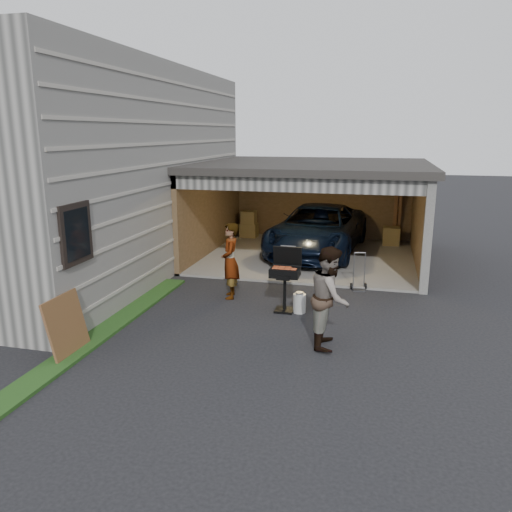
{
  "coord_description": "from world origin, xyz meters",
  "views": [
    {
      "loc": [
        2.79,
        -8.5,
        3.77
      ],
      "look_at": [
        0.22,
        1.7,
        1.15
      ],
      "focal_mm": 35.0,
      "sensor_mm": 36.0,
      "label": 1
    }
  ],
  "objects_px": {
    "bbq_grill": "(285,274)",
    "plywood_panel": "(66,326)",
    "propane_tank": "(299,303)",
    "man": "(330,297)",
    "hand_truck": "(359,283)",
    "woman": "(230,261)",
    "minivan": "(318,231)"
  },
  "relations": [
    {
      "from": "bbq_grill",
      "to": "plywood_panel",
      "type": "distance_m",
      "value": 4.47
    },
    {
      "from": "propane_tank",
      "to": "man",
      "type": "bearing_deg",
      "value": -63.04
    },
    {
      "from": "hand_truck",
      "to": "bbq_grill",
      "type": "bearing_deg",
      "value": -141.95
    },
    {
      "from": "propane_tank",
      "to": "plywood_panel",
      "type": "bearing_deg",
      "value": -139.5
    },
    {
      "from": "propane_tank",
      "to": "hand_truck",
      "type": "relative_size",
      "value": 0.43
    },
    {
      "from": "woman",
      "to": "propane_tank",
      "type": "xyz_separation_m",
      "value": [
        1.72,
        -0.6,
        -0.68
      ]
    },
    {
      "from": "minivan",
      "to": "bbq_grill",
      "type": "relative_size",
      "value": 3.87
    },
    {
      "from": "bbq_grill",
      "to": "woman",
      "type": "bearing_deg",
      "value": 157.65
    },
    {
      "from": "minivan",
      "to": "man",
      "type": "xyz_separation_m",
      "value": [
        1.09,
        -6.91,
        0.17
      ]
    },
    {
      "from": "bbq_grill",
      "to": "hand_truck",
      "type": "distance_m",
      "value": 2.49
    },
    {
      "from": "minivan",
      "to": "hand_truck",
      "type": "relative_size",
      "value": 5.62
    },
    {
      "from": "woman",
      "to": "man",
      "type": "distance_m",
      "value": 3.31
    },
    {
      "from": "woman",
      "to": "propane_tank",
      "type": "relative_size",
      "value": 4.32
    },
    {
      "from": "man",
      "to": "propane_tank",
      "type": "height_order",
      "value": "man"
    },
    {
      "from": "minivan",
      "to": "man",
      "type": "distance_m",
      "value": 7.0
    },
    {
      "from": "man",
      "to": "minivan",
      "type": "bearing_deg",
      "value": 7.25
    },
    {
      "from": "propane_tank",
      "to": "plywood_panel",
      "type": "distance_m",
      "value": 4.7
    },
    {
      "from": "man",
      "to": "plywood_panel",
      "type": "xyz_separation_m",
      "value": [
        -4.35,
        -1.49,
        -0.39
      ]
    },
    {
      "from": "bbq_grill",
      "to": "plywood_panel",
      "type": "height_order",
      "value": "bbq_grill"
    },
    {
      "from": "woman",
      "to": "hand_truck",
      "type": "distance_m",
      "value": 3.25
    },
    {
      "from": "minivan",
      "to": "woman",
      "type": "relative_size",
      "value": 3.03
    },
    {
      "from": "man",
      "to": "hand_truck",
      "type": "bearing_deg",
      "value": -7.88
    },
    {
      "from": "man",
      "to": "plywood_panel",
      "type": "height_order",
      "value": "man"
    },
    {
      "from": "propane_tank",
      "to": "hand_truck",
      "type": "bearing_deg",
      "value": 58.83
    },
    {
      "from": "woman",
      "to": "bbq_grill",
      "type": "xyz_separation_m",
      "value": [
        1.4,
        -0.58,
        -0.06
      ]
    },
    {
      "from": "plywood_panel",
      "to": "hand_truck",
      "type": "relative_size",
      "value": 1.13
    },
    {
      "from": "man",
      "to": "hand_truck",
      "type": "xyz_separation_m",
      "value": [
        0.37,
        3.47,
        -0.74
      ]
    },
    {
      "from": "minivan",
      "to": "plywood_panel",
      "type": "distance_m",
      "value": 9.01
    },
    {
      "from": "minivan",
      "to": "man",
      "type": "bearing_deg",
      "value": -75.91
    },
    {
      "from": "man",
      "to": "plywood_panel",
      "type": "distance_m",
      "value": 4.62
    },
    {
      "from": "propane_tank",
      "to": "minivan",
      "type": "bearing_deg",
      "value": 93.26
    },
    {
      "from": "plywood_panel",
      "to": "propane_tank",
      "type": "bearing_deg",
      "value": 40.5
    }
  ]
}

